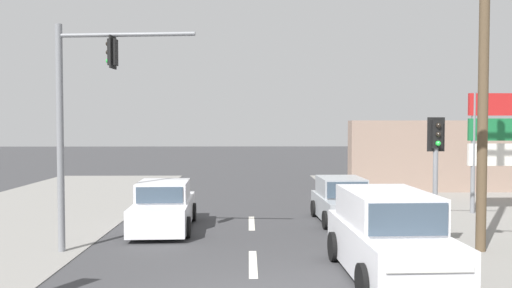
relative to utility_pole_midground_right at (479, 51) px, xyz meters
The scene contains 10 objects.
lane_dash_mid 8.03m from the utility_pole_midground_right, 169.95° to the right, with size 0.20×2.40×0.01m, color silver.
lane_dash_far 8.89m from the utility_pole_midground_right, 146.33° to the left, with size 0.20×2.40×0.01m, color silver.
utility_pole_midground_right is the anchor object (origin of this frame).
traffic_signal_mast 10.55m from the utility_pole_midground_right, behind, with size 3.68×0.47×6.00m.
pedestal_signal_right_kerb 3.35m from the utility_pole_midground_right, 148.57° to the right, with size 0.44×0.30×3.56m.
shopping_plaza_sign 6.98m from the utility_pole_midground_right, 59.57° to the left, with size 2.10×0.16×4.60m.
shopfront_wall_far 13.45m from the utility_pole_midground_right, 67.01° to the left, with size 12.00×1.00×3.60m, color gray.
hatchback_kerbside_parked 6.80m from the utility_pole_midground_right, 123.70° to the left, with size 1.89×3.70×1.53m.
sedan_oncoming_mid 10.36m from the utility_pole_midground_right, 161.11° to the left, with size 2.02×4.30×1.56m.
suv_oncoming_near 5.74m from the utility_pole_midground_right, 143.81° to the right, with size 2.18×4.60×1.90m.
Camera 1 is at (-0.11, -8.99, 3.36)m, focal length 35.00 mm.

